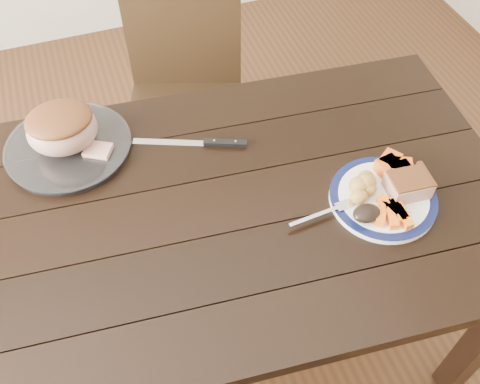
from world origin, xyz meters
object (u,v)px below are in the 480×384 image
object	(u,v)px
dinner_plate	(383,199)
roast_joint	(62,130)
pork_slice	(408,185)
carving_knife	(211,143)
chair_far	(185,88)
fork	(326,212)
dining_table	(209,228)
serving_platter	(69,148)

from	to	relation	value
dinner_plate	roast_joint	world-z (taller)	roast_joint
pork_slice	carving_knife	bearing A→B (deg)	140.55
pork_slice	chair_far	bearing A→B (deg)	112.69
fork	roast_joint	distance (m)	0.73
dinner_plate	carving_knife	bearing A→B (deg)	136.48
dining_table	chair_far	world-z (taller)	chair_far
dinner_plate	roast_joint	xyz separation A→B (m)	(-0.73, 0.45, 0.07)
serving_platter	pork_slice	distance (m)	0.91
roast_joint	carving_knife	xyz separation A→B (m)	(0.38, -0.11, -0.07)
dinner_plate	pork_slice	world-z (taller)	pork_slice
chair_far	serving_platter	world-z (taller)	chair_far
dinner_plate	pork_slice	distance (m)	0.07
fork	chair_far	bearing A→B (deg)	94.68
serving_platter	carving_knife	distance (m)	0.39
dinner_plate	dining_table	bearing A→B (deg)	163.21
dining_table	carving_knife	xyz separation A→B (m)	(0.07, 0.21, 0.10)
dining_table	carving_knife	world-z (taller)	carving_knife
chair_far	roast_joint	world-z (taller)	chair_far
dining_table	fork	xyz separation A→B (m)	(0.27, -0.13, 0.11)
serving_platter	roast_joint	world-z (taller)	roast_joint
dining_table	pork_slice	xyz separation A→B (m)	(0.49, -0.13, 0.14)
dining_table	roast_joint	distance (m)	0.47
serving_platter	roast_joint	distance (m)	0.07
serving_platter	pork_slice	bearing A→B (deg)	-29.72
fork	carving_knife	world-z (taller)	fork
dinner_plate	roast_joint	bearing A→B (deg)	148.56
dining_table	roast_joint	size ratio (longest dim) A/B	8.92
dining_table	fork	size ratio (longest dim) A/B	9.39
roast_joint	dining_table	bearing A→B (deg)	-46.36
dining_table	roast_joint	xyz separation A→B (m)	(-0.30, 0.32, 0.17)
serving_platter	carving_knife	bearing A→B (deg)	-16.34
chair_far	dinner_plate	xyz separation A→B (m)	(0.30, -0.86, 0.23)
roast_joint	carving_knife	bearing A→B (deg)	-16.34
dining_table	serving_platter	world-z (taller)	serving_platter
serving_platter	fork	world-z (taller)	fork
pork_slice	roast_joint	xyz separation A→B (m)	(-0.79, 0.45, 0.03)
roast_joint	fork	bearing A→B (deg)	-37.99
pork_slice	roast_joint	size ratio (longest dim) A/B	0.54
roast_joint	dinner_plate	bearing A→B (deg)	-31.44
dinner_plate	carving_knife	distance (m)	0.49
chair_far	dinner_plate	size ratio (longest dim) A/B	3.40
roast_joint	chair_far	bearing A→B (deg)	43.92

